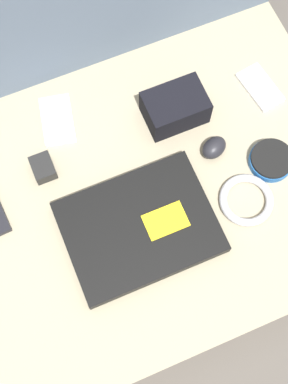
{
  "coord_description": "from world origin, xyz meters",
  "views": [
    {
      "loc": [
        -0.15,
        -0.35,
        1.23
      ],
      "look_at": [
        0.0,
        0.0,
        0.13
      ],
      "focal_mm": 50.0,
      "sensor_mm": 36.0,
      "label": 1
    }
  ],
  "objects_px": {
    "laptop": "(139,227)",
    "phone_silver": "(260,87)",
    "speaker_puck": "(271,160)",
    "phone_black": "(57,120)",
    "charger_brick": "(43,168)",
    "computer_mouse": "(214,148)",
    "camera_pouch": "(175,108)"
  },
  "relations": [
    {
      "from": "laptop",
      "to": "phone_silver",
      "type": "relative_size",
      "value": 2.58
    },
    {
      "from": "speaker_puck",
      "to": "phone_black",
      "type": "xyz_separation_m",
      "value": [
        -0.41,
        0.28,
        -0.01
      ]
    },
    {
      "from": "phone_black",
      "to": "charger_brick",
      "type": "relative_size",
      "value": 2.27
    },
    {
      "from": "phone_silver",
      "to": "charger_brick",
      "type": "distance_m",
      "value": 0.54
    },
    {
      "from": "phone_silver",
      "to": "computer_mouse",
      "type": "bearing_deg",
      "value": -157.41
    },
    {
      "from": "camera_pouch",
      "to": "laptop",
      "type": "bearing_deg",
      "value": -129.03
    },
    {
      "from": "phone_silver",
      "to": "charger_brick",
      "type": "xyz_separation_m",
      "value": [
        -0.54,
        0.0,
        0.01
      ]
    },
    {
      "from": "computer_mouse",
      "to": "charger_brick",
      "type": "distance_m",
      "value": 0.38
    },
    {
      "from": "computer_mouse",
      "to": "camera_pouch",
      "type": "relative_size",
      "value": 0.54
    },
    {
      "from": "phone_black",
      "to": "charger_brick",
      "type": "height_order",
      "value": "charger_brick"
    },
    {
      "from": "phone_silver",
      "to": "phone_black",
      "type": "relative_size",
      "value": 0.92
    },
    {
      "from": "speaker_puck",
      "to": "phone_black",
      "type": "distance_m",
      "value": 0.5
    },
    {
      "from": "phone_black",
      "to": "camera_pouch",
      "type": "height_order",
      "value": "camera_pouch"
    },
    {
      "from": "computer_mouse",
      "to": "speaker_puck",
      "type": "height_order",
      "value": "computer_mouse"
    },
    {
      "from": "speaker_puck",
      "to": "phone_silver",
      "type": "relative_size",
      "value": 0.8
    },
    {
      "from": "camera_pouch",
      "to": "charger_brick",
      "type": "relative_size",
      "value": 2.31
    },
    {
      "from": "laptop",
      "to": "phone_black",
      "type": "xyz_separation_m",
      "value": [
        -0.08,
        0.31,
        -0.01
      ]
    },
    {
      "from": "speaker_puck",
      "to": "phone_silver",
      "type": "height_order",
      "value": "speaker_puck"
    },
    {
      "from": "laptop",
      "to": "charger_brick",
      "type": "relative_size",
      "value": 5.35
    },
    {
      "from": "laptop",
      "to": "camera_pouch",
      "type": "height_order",
      "value": "camera_pouch"
    },
    {
      "from": "speaker_puck",
      "to": "camera_pouch",
      "type": "relative_size",
      "value": 0.72
    },
    {
      "from": "speaker_puck",
      "to": "camera_pouch",
      "type": "distance_m",
      "value": 0.25
    },
    {
      "from": "computer_mouse",
      "to": "phone_silver",
      "type": "bearing_deg",
      "value": 8.84
    },
    {
      "from": "computer_mouse",
      "to": "charger_brick",
      "type": "bearing_deg",
      "value": 142.05
    },
    {
      "from": "computer_mouse",
      "to": "phone_black",
      "type": "bearing_deg",
      "value": 123.02
    },
    {
      "from": "phone_silver",
      "to": "camera_pouch",
      "type": "height_order",
      "value": "camera_pouch"
    },
    {
      "from": "speaker_puck",
      "to": "phone_silver",
      "type": "xyz_separation_m",
      "value": [
        0.06,
        0.18,
        -0.01
      ]
    },
    {
      "from": "computer_mouse",
      "to": "camera_pouch",
      "type": "distance_m",
      "value": 0.13
    },
    {
      "from": "laptop",
      "to": "speaker_puck",
      "type": "distance_m",
      "value": 0.33
    },
    {
      "from": "computer_mouse",
      "to": "phone_silver",
      "type": "distance_m",
      "value": 0.2
    },
    {
      "from": "laptop",
      "to": "speaker_puck",
      "type": "bearing_deg",
      "value": 5.34
    },
    {
      "from": "camera_pouch",
      "to": "charger_brick",
      "type": "bearing_deg",
      "value": -177.65
    }
  ]
}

